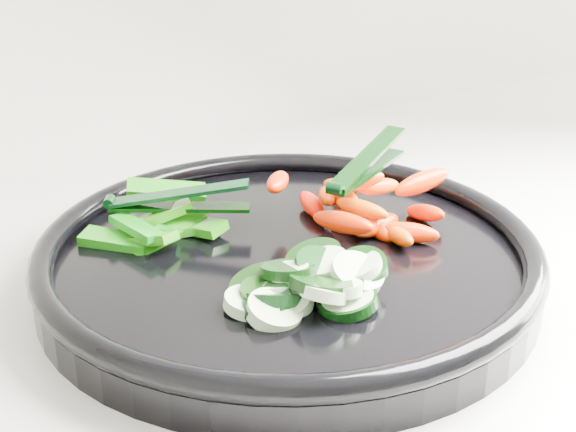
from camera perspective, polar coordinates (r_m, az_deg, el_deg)
veggie_tray at (r=0.60m, az=0.00°, el=-3.02°), size 0.42×0.42×0.04m
cucumber_pile at (r=0.53m, az=1.01°, el=-5.12°), size 0.12×0.10×0.04m
carrot_pile at (r=0.64m, az=5.28°, el=0.85°), size 0.15×0.15×0.05m
pepper_pile at (r=0.63m, az=-9.11°, el=-0.61°), size 0.12×0.11×0.04m
tong_carrot at (r=0.63m, az=5.54°, el=3.60°), size 0.11×0.06×0.02m
tong_pepper at (r=0.63m, az=-8.07°, el=1.10°), size 0.10×0.07×0.02m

